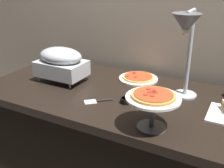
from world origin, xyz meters
TOP-DOWN VIEW (x-y plane):
  - back_wall at (0.00, 0.50)m, footprint 4.40×0.04m
  - buffet_table at (0.00, 0.00)m, footprint 1.90×0.84m
  - chafing_dish at (-0.51, -0.00)m, footprint 0.33×0.22m
  - heat_lamp at (0.31, 0.02)m, footprint 0.15×0.31m
  - pizza_plate_front at (-0.05, 0.27)m, footprint 0.27×0.27m
  - pizza_plate_center at (0.26, -0.30)m, footprint 0.26×0.26m
  - sauce_cup_near at (0.03, -0.11)m, footprint 0.06×0.06m
  - serving_spatula at (-0.12, -0.17)m, footprint 0.15×0.14m

SIDE VIEW (x-z plane):
  - buffet_table at x=0.00m, z-range 0.01..0.77m
  - serving_spatula at x=-0.12m, z-range 0.76..0.77m
  - pizza_plate_front at x=-0.05m, z-range 0.76..0.79m
  - sauce_cup_near at x=0.03m, z-range 0.76..0.79m
  - chafing_dish at x=-0.51m, z-range 0.78..1.01m
  - pizza_plate_center at x=0.26m, z-range 0.81..1.00m
  - heat_lamp at x=0.31m, z-range 0.91..1.43m
  - back_wall at x=0.00m, z-range 0.00..2.40m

